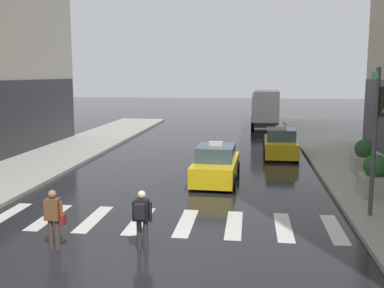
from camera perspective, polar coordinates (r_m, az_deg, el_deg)
ground_plane at (r=12.20m, az=-6.51°, el=-14.13°), size 160.00×160.00×0.00m
crosswalk_markings at (r=14.94m, az=-3.73°, el=-9.71°), size 11.30×2.80×0.01m
traffic_light_pole at (r=15.62m, az=22.43°, el=2.68°), size 0.44×0.84×4.80m
taxi_lead at (r=20.22m, az=3.03°, el=-2.67°), size 2.04×4.59×1.80m
taxi_second at (r=26.84m, az=11.06°, el=0.02°), size 1.99×4.57×1.80m
box_truck at (r=40.15m, az=9.10°, el=4.55°), size 2.31×7.55×3.35m
pedestrian_with_backpack at (r=12.42m, az=-6.33°, el=-8.92°), size 0.55×0.43×1.65m
pedestrian_with_handbag at (r=13.00m, az=-16.99°, el=-8.62°), size 0.60×0.24×1.65m
planter_near_corner at (r=18.57m, az=21.99°, el=-3.88°), size 1.10×1.10×1.60m
planter_mid_block at (r=22.62m, az=20.81°, el=-1.63°), size 1.10×1.10×1.60m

